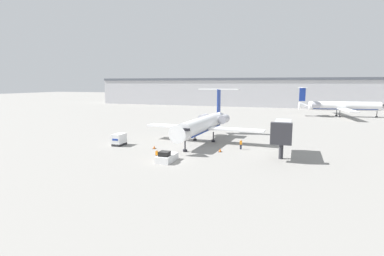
{
  "coord_description": "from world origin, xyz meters",
  "views": [
    {
      "loc": [
        18.43,
        -41.54,
        12.16
      ],
      "look_at": [
        0.0,
        11.74,
        3.68
      ],
      "focal_mm": 28.0,
      "sensor_mm": 36.0,
      "label": 1
    }
  ],
  "objects_px": {
    "traffic_cone_left": "(154,147)",
    "jet_bridge": "(282,130)",
    "traffic_cone_right": "(220,150)",
    "airplane_parked_far_left": "(341,106)",
    "airplane_main": "(203,124)",
    "worker_near_tug": "(157,155)",
    "worker_by_wing": "(241,144)",
    "pushback_tug": "(167,157)",
    "luggage_cart": "(119,140)"
  },
  "relations": [
    {
      "from": "worker_near_tug",
      "to": "worker_by_wing",
      "type": "distance_m",
      "value": 16.67
    },
    {
      "from": "airplane_main",
      "to": "traffic_cone_left",
      "type": "height_order",
      "value": "airplane_main"
    },
    {
      "from": "pushback_tug",
      "to": "traffic_cone_left",
      "type": "height_order",
      "value": "pushback_tug"
    },
    {
      "from": "pushback_tug",
      "to": "worker_near_tug",
      "type": "distance_m",
      "value": 1.79
    },
    {
      "from": "worker_by_wing",
      "to": "traffic_cone_left",
      "type": "distance_m",
      "value": 16.14
    },
    {
      "from": "traffic_cone_left",
      "to": "jet_bridge",
      "type": "height_order",
      "value": "jet_bridge"
    },
    {
      "from": "luggage_cart",
      "to": "worker_near_tug",
      "type": "distance_m",
      "value": 14.45
    },
    {
      "from": "airplane_main",
      "to": "luggage_cart",
      "type": "bearing_deg",
      "value": -148.34
    },
    {
      "from": "airplane_main",
      "to": "traffic_cone_left",
      "type": "bearing_deg",
      "value": -125.2
    },
    {
      "from": "worker_by_wing",
      "to": "airplane_parked_far_left",
      "type": "bearing_deg",
      "value": 69.43
    },
    {
      "from": "pushback_tug",
      "to": "worker_by_wing",
      "type": "height_order",
      "value": "worker_by_wing"
    },
    {
      "from": "airplane_main",
      "to": "worker_near_tug",
      "type": "xyz_separation_m",
      "value": [
        -2.54,
        -16.99,
        -2.84
      ]
    },
    {
      "from": "luggage_cart",
      "to": "jet_bridge",
      "type": "bearing_deg",
      "value": 1.94
    },
    {
      "from": "airplane_main",
      "to": "jet_bridge",
      "type": "distance_m",
      "value": 17.91
    },
    {
      "from": "worker_by_wing",
      "to": "airplane_parked_far_left",
      "type": "xyz_separation_m",
      "value": [
        24.85,
        66.21,
        2.95
      ]
    },
    {
      "from": "airplane_parked_far_left",
      "to": "jet_bridge",
      "type": "relative_size",
      "value": 3.33
    },
    {
      "from": "airplane_main",
      "to": "luggage_cart",
      "type": "height_order",
      "value": "airplane_main"
    },
    {
      "from": "worker_near_tug",
      "to": "traffic_cone_left",
      "type": "bearing_deg",
      "value": 119.01
    },
    {
      "from": "traffic_cone_left",
      "to": "traffic_cone_right",
      "type": "xyz_separation_m",
      "value": [
        12.28,
        1.48,
        0.02
      ]
    },
    {
      "from": "airplane_main",
      "to": "jet_bridge",
      "type": "bearing_deg",
      "value": -26.33
    },
    {
      "from": "traffic_cone_left",
      "to": "jet_bridge",
      "type": "distance_m",
      "value": 23.16
    },
    {
      "from": "traffic_cone_right",
      "to": "airplane_parked_far_left",
      "type": "xyz_separation_m",
      "value": [
        27.96,
        69.56,
        3.62
      ]
    },
    {
      "from": "luggage_cart",
      "to": "worker_near_tug",
      "type": "relative_size",
      "value": 1.68
    },
    {
      "from": "worker_by_wing",
      "to": "worker_near_tug",
      "type": "bearing_deg",
      "value": -132.33
    },
    {
      "from": "worker_by_wing",
      "to": "pushback_tug",
      "type": "bearing_deg",
      "value": -127.25
    },
    {
      "from": "worker_by_wing",
      "to": "traffic_cone_right",
      "type": "relative_size",
      "value": 2.87
    },
    {
      "from": "pushback_tug",
      "to": "jet_bridge",
      "type": "relative_size",
      "value": 0.45
    },
    {
      "from": "airplane_main",
      "to": "traffic_cone_right",
      "type": "bearing_deg",
      "value": -55.12
    },
    {
      "from": "airplane_parked_far_left",
      "to": "traffic_cone_left",
      "type": "bearing_deg",
      "value": -119.53
    },
    {
      "from": "traffic_cone_left",
      "to": "airplane_main",
      "type": "bearing_deg",
      "value": 54.8
    },
    {
      "from": "worker_by_wing",
      "to": "airplane_parked_far_left",
      "type": "distance_m",
      "value": 70.79
    },
    {
      "from": "airplane_main",
      "to": "pushback_tug",
      "type": "distance_m",
      "value": 17.39
    },
    {
      "from": "airplane_main",
      "to": "traffic_cone_right",
      "type": "height_order",
      "value": "airplane_main"
    },
    {
      "from": "luggage_cart",
      "to": "airplane_parked_far_left",
      "type": "relative_size",
      "value": 0.09
    },
    {
      "from": "traffic_cone_left",
      "to": "airplane_parked_far_left",
      "type": "bearing_deg",
      "value": 60.47
    },
    {
      "from": "luggage_cart",
      "to": "jet_bridge",
      "type": "height_order",
      "value": "jet_bridge"
    },
    {
      "from": "pushback_tug",
      "to": "traffic_cone_right",
      "type": "relative_size",
      "value": 6.75
    },
    {
      "from": "pushback_tug",
      "to": "traffic_cone_right",
      "type": "bearing_deg",
      "value": 55.04
    },
    {
      "from": "worker_by_wing",
      "to": "traffic_cone_left",
      "type": "bearing_deg",
      "value": -162.59
    },
    {
      "from": "luggage_cart",
      "to": "worker_by_wing",
      "type": "relative_size",
      "value": 1.55
    },
    {
      "from": "luggage_cart",
      "to": "airplane_parked_far_left",
      "type": "distance_m",
      "value": 85.41
    },
    {
      "from": "traffic_cone_left",
      "to": "jet_bridge",
      "type": "relative_size",
      "value": 0.07
    },
    {
      "from": "traffic_cone_right",
      "to": "jet_bridge",
      "type": "height_order",
      "value": "jet_bridge"
    },
    {
      "from": "airplane_main",
      "to": "traffic_cone_left",
      "type": "xyz_separation_m",
      "value": [
        -6.69,
        -9.49,
        -3.45
      ]
    },
    {
      "from": "worker_near_tug",
      "to": "traffic_cone_right",
      "type": "distance_m",
      "value": 12.12
    },
    {
      "from": "airplane_parked_far_left",
      "to": "worker_near_tug",
      "type": "bearing_deg",
      "value": -114.67
    },
    {
      "from": "worker_near_tug",
      "to": "airplane_parked_far_left",
      "type": "relative_size",
      "value": 0.05
    },
    {
      "from": "luggage_cart",
      "to": "airplane_parked_far_left",
      "type": "xyz_separation_m",
      "value": [
        48.09,
        70.52,
        2.76
      ]
    },
    {
      "from": "pushback_tug",
      "to": "jet_bridge",
      "type": "xyz_separation_m",
      "value": [
        16.81,
        9.17,
        3.78
      ]
    },
    {
      "from": "worker_near_tug",
      "to": "worker_by_wing",
      "type": "relative_size",
      "value": 0.93
    }
  ]
}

